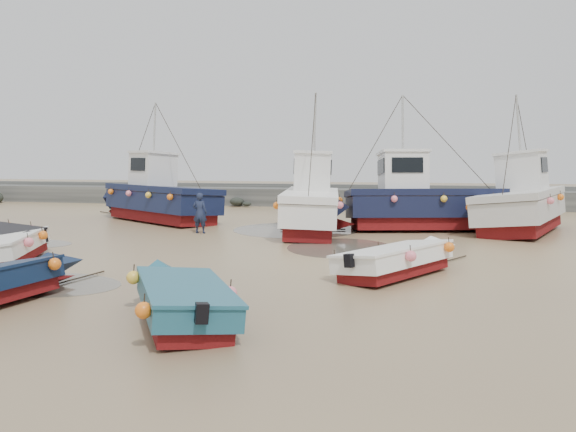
% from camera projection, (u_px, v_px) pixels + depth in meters
% --- Properties ---
extents(ground, '(120.00, 120.00, 0.00)m').
position_uv_depth(ground, '(199.00, 266.00, 17.40)').
color(ground, tan).
rests_on(ground, ground).
extents(seawall, '(60.00, 4.92, 1.50)m').
position_uv_depth(seawall, '(314.00, 197.00, 38.72)').
color(seawall, '#63635E').
rests_on(seawall, ground).
extents(puddle_a, '(4.88, 4.88, 0.01)m').
position_uv_depth(puddle_a, '(33.00, 284.00, 14.91)').
color(puddle_a, '#5D5749').
rests_on(puddle_a, ground).
extents(puddle_b, '(3.98, 3.98, 0.01)m').
position_uv_depth(puddle_b, '(340.00, 247.00, 20.95)').
color(puddle_b, '#5D5749').
rests_on(puddle_b, ground).
extents(puddle_c, '(4.53, 4.53, 0.01)m').
position_uv_depth(puddle_c, '(17.00, 243.00, 21.93)').
color(puddle_c, '#5D5749').
rests_on(puddle_c, ground).
extents(puddle_d, '(5.84, 5.84, 0.01)m').
position_uv_depth(puddle_d, '(296.00, 230.00, 26.06)').
color(puddle_d, '#5D5749').
rests_on(puddle_d, ground).
extents(dinghy_0, '(3.09, 6.22, 1.43)m').
position_uv_depth(dinghy_0, '(15.00, 244.00, 18.29)').
color(dinghy_0, maroon).
rests_on(dinghy_0, ground).
extents(dinghy_2, '(3.71, 5.42, 1.43)m').
position_uv_depth(dinghy_2, '(179.00, 293.00, 11.63)').
color(dinghy_2, maroon).
rests_on(dinghy_2, ground).
extents(dinghy_3, '(4.02, 5.71, 1.43)m').
position_uv_depth(dinghy_3, '(403.00, 256.00, 16.10)').
color(dinghy_3, maroon).
rests_on(dinghy_3, ground).
extents(cabin_boat_0, '(9.52, 6.87, 6.22)m').
position_uv_depth(cabin_boat_0, '(154.00, 196.00, 29.64)').
color(cabin_boat_0, maroon).
rests_on(cabin_boat_0, ground).
extents(cabin_boat_1, '(3.31, 9.96, 6.22)m').
position_uv_depth(cabin_boat_1, '(311.00, 202.00, 25.41)').
color(cabin_boat_1, maroon).
rests_on(cabin_boat_1, ground).
extents(cabin_boat_2, '(10.15, 4.36, 6.22)m').
position_uv_depth(cabin_boat_2, '(411.00, 201.00, 25.73)').
color(cabin_boat_2, maroon).
rests_on(cabin_boat_2, ground).
extents(cabin_boat_3, '(5.52, 9.53, 6.22)m').
position_uv_depth(cabin_boat_3, '(526.00, 201.00, 25.55)').
color(cabin_boat_3, maroon).
rests_on(cabin_boat_3, ground).
extents(person, '(0.67, 0.45, 1.81)m').
position_uv_depth(person, '(200.00, 233.00, 24.91)').
color(person, '#1A223C').
rests_on(person, ground).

